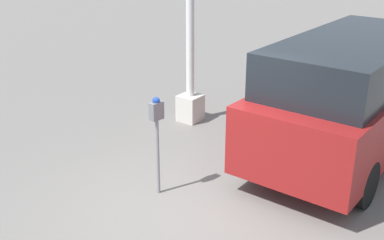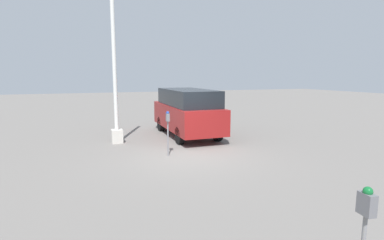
# 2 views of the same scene
# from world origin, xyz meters

# --- Properties ---
(ground_plane) EXTENTS (80.00, 80.00, 0.00)m
(ground_plane) POSITION_xyz_m (0.00, 0.00, 0.00)
(ground_plane) COLOR slate
(parking_meter_near) EXTENTS (0.21, 0.14, 1.54)m
(parking_meter_near) POSITION_xyz_m (0.18, 0.56, 1.14)
(parking_meter_near) COLOR gray
(parking_meter_near) RESTS_ON ground
(lamp_post) EXTENTS (0.44, 0.44, 5.75)m
(lamp_post) POSITION_xyz_m (2.83, 1.95, 1.88)
(lamp_post) COLOR beige
(lamp_post) RESTS_ON ground
(parked_van) EXTENTS (4.99, 1.96, 2.12)m
(parked_van) POSITION_xyz_m (3.18, -1.22, 1.15)
(parked_van) COLOR maroon
(parked_van) RESTS_ON ground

